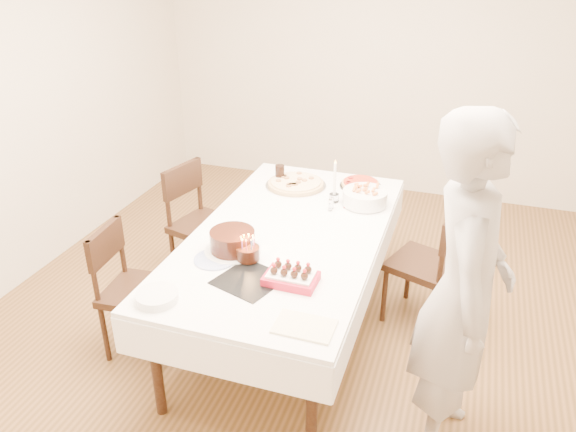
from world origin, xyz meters
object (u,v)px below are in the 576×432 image
(person, at_px, (463,294))
(cola_glass, at_px, (280,174))
(dining_table, at_px, (288,283))
(taper_candle, at_px, (335,181))
(birthday_cake, at_px, (248,248))
(strawberry_box, at_px, (291,277))
(pizza_white, at_px, (296,184))
(chair_left_savory, at_px, (206,226))
(chair_right_savory, at_px, (423,264))
(pizza_pepperoni, at_px, (360,184))
(layer_cake, at_px, (232,241))
(pasta_bowl, at_px, (365,197))
(chair_left_dessert, at_px, (139,292))

(person, height_order, cola_glass, person)
(dining_table, bearing_deg, taper_candle, 73.31)
(birthday_cake, bearing_deg, taper_candle, 73.75)
(strawberry_box, bearing_deg, birthday_cake, 155.49)
(pizza_white, distance_m, strawberry_box, 1.29)
(chair_left_savory, height_order, person, person)
(chair_right_savory, xyz_separation_m, taper_candle, (-0.66, 0.13, 0.47))
(pizza_pepperoni, height_order, layer_cake, layer_cake)
(pasta_bowl, bearing_deg, chair_left_savory, -172.77)
(pasta_bowl, relative_size, layer_cake, 0.91)
(chair_left_savory, xyz_separation_m, taper_candle, (0.95, 0.13, 0.45))
(person, height_order, pizza_white, person)
(taper_candle, bearing_deg, strawberry_box, -88.12)
(taper_candle, relative_size, layer_cake, 0.94)
(chair_left_savory, distance_m, strawberry_box, 1.40)
(chair_left_dessert, bearing_deg, pasta_bowl, -143.80)
(cola_glass, bearing_deg, pizza_pepperoni, 9.23)
(pizza_white, distance_m, pasta_bowl, 0.57)
(pizza_white, bearing_deg, birthday_cake, -86.63)
(chair_right_savory, bearing_deg, dining_table, -134.02)
(person, bearing_deg, taper_candle, 36.03)
(chair_right_savory, xyz_separation_m, person, (0.25, -0.99, 0.47))
(chair_right_savory, xyz_separation_m, pizza_pepperoni, (-0.54, 0.45, 0.33))
(strawberry_box, bearing_deg, pizza_white, 106.67)
(chair_right_savory, distance_m, taper_candle, 0.82)
(pasta_bowl, xyz_separation_m, taper_candle, (-0.21, -0.02, 0.10))
(chair_left_savory, relative_size, taper_candle, 2.93)
(chair_left_dessert, relative_size, strawberry_box, 3.07)
(pasta_bowl, bearing_deg, chair_left_dessert, -139.38)
(pizza_pepperoni, height_order, pasta_bowl, pasta_bowl)
(pizza_pepperoni, bearing_deg, dining_table, -108.34)
(cola_glass, bearing_deg, birthday_cake, -79.73)
(chair_right_savory, bearing_deg, pasta_bowl, -178.23)
(chair_right_savory, bearing_deg, cola_glass, -177.12)
(chair_right_savory, relative_size, pasta_bowl, 2.87)
(taper_candle, height_order, layer_cake, taper_candle)
(taper_candle, bearing_deg, chair_left_dessert, -134.24)
(cola_glass, bearing_deg, taper_candle, -24.61)
(layer_cake, bearing_deg, pizza_pepperoni, 66.15)
(cola_glass, bearing_deg, dining_table, -67.14)
(chair_right_savory, distance_m, cola_glass, 1.25)
(chair_left_dessert, xyz_separation_m, cola_glass, (0.50, 1.23, 0.38))
(person, relative_size, cola_glass, 13.99)
(chair_left_dessert, bearing_deg, strawberry_box, 172.40)
(chair_right_savory, height_order, birthday_cake, birthday_cake)
(person, relative_size, taper_candle, 5.74)
(chair_left_dessert, distance_m, strawberry_box, 1.08)
(dining_table, relative_size, cola_glass, 16.52)
(person, height_order, layer_cake, person)
(chair_right_savory, relative_size, pizza_white, 1.95)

